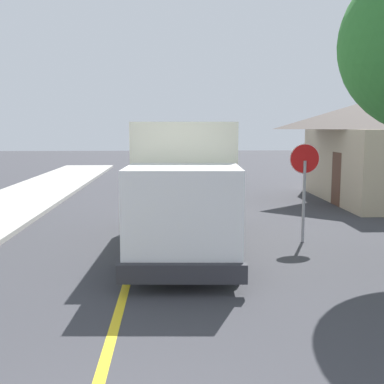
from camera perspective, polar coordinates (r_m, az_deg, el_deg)
name	(u,v)px	position (r m, az deg, el deg)	size (l,w,h in m)	color
centre_line_yellow	(140,237)	(13.63, -6.23, -5.36)	(0.16, 56.00, 0.01)	gold
box_truck	(185,178)	(12.41, -0.82, 1.64)	(2.72, 7.28, 3.20)	#F2EDCC
parked_car_near	(203,184)	(19.26, 1.32, 0.91)	(1.85, 4.42, 1.67)	silver
parked_car_mid	(195,169)	(26.25, 0.31, 2.73)	(1.89, 4.44, 1.67)	black
stop_sign	(304,174)	(13.08, 13.24, 2.15)	(0.80, 0.10, 2.65)	gray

